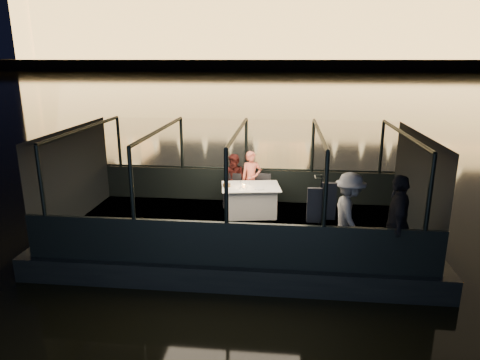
# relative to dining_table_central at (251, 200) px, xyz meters

# --- Properties ---
(river_water) EXTENTS (500.00, 500.00, 0.00)m
(river_water) POSITION_rel_dining_table_central_xyz_m (-0.22, 79.14, -0.89)
(river_water) COLOR black
(river_water) RESTS_ON ground
(boat_hull) EXTENTS (8.60, 4.40, 1.00)m
(boat_hull) POSITION_rel_dining_table_central_xyz_m (-0.22, -0.86, -0.89)
(boat_hull) COLOR black
(boat_hull) RESTS_ON river_water
(boat_deck) EXTENTS (8.00, 4.00, 0.04)m
(boat_deck) POSITION_rel_dining_table_central_xyz_m (-0.22, -0.86, -0.41)
(boat_deck) COLOR black
(boat_deck) RESTS_ON boat_hull
(gunwale_port) EXTENTS (8.00, 0.08, 0.90)m
(gunwale_port) POSITION_rel_dining_table_central_xyz_m (-0.22, 1.14, 0.06)
(gunwale_port) COLOR black
(gunwale_port) RESTS_ON boat_deck
(gunwale_starboard) EXTENTS (8.00, 0.08, 0.90)m
(gunwale_starboard) POSITION_rel_dining_table_central_xyz_m (-0.22, -2.86, 0.06)
(gunwale_starboard) COLOR black
(gunwale_starboard) RESTS_ON boat_deck
(cabin_glass_port) EXTENTS (8.00, 0.02, 1.40)m
(cabin_glass_port) POSITION_rel_dining_table_central_xyz_m (-0.22, 1.14, 1.21)
(cabin_glass_port) COLOR #99B2B2
(cabin_glass_port) RESTS_ON gunwale_port
(cabin_glass_starboard) EXTENTS (8.00, 0.02, 1.40)m
(cabin_glass_starboard) POSITION_rel_dining_table_central_xyz_m (-0.22, -2.86, 1.21)
(cabin_glass_starboard) COLOR #99B2B2
(cabin_glass_starboard) RESTS_ON gunwale_starboard
(cabin_roof_glass) EXTENTS (8.00, 4.00, 0.02)m
(cabin_roof_glass) POSITION_rel_dining_table_central_xyz_m (-0.22, -0.86, 1.91)
(cabin_roof_glass) COLOR #99B2B2
(cabin_roof_glass) RESTS_ON boat_deck
(end_wall_fore) EXTENTS (0.02, 4.00, 2.30)m
(end_wall_fore) POSITION_rel_dining_table_central_xyz_m (-4.22, -0.86, 0.76)
(end_wall_fore) COLOR black
(end_wall_fore) RESTS_ON boat_deck
(end_wall_aft) EXTENTS (0.02, 4.00, 2.30)m
(end_wall_aft) POSITION_rel_dining_table_central_xyz_m (3.78, -0.86, 0.76)
(end_wall_aft) COLOR black
(end_wall_aft) RESTS_ON boat_deck
(canopy_ribs) EXTENTS (8.00, 4.00, 2.30)m
(canopy_ribs) POSITION_rel_dining_table_central_xyz_m (-0.22, -0.86, 0.76)
(canopy_ribs) COLOR black
(canopy_ribs) RESTS_ON boat_deck
(embankment) EXTENTS (400.00, 140.00, 6.00)m
(embankment) POSITION_rel_dining_table_central_xyz_m (-0.22, 209.14, 0.11)
(embankment) COLOR #423D33
(embankment) RESTS_ON ground
(dining_table_central) EXTENTS (1.59, 1.26, 0.77)m
(dining_table_central) POSITION_rel_dining_table_central_xyz_m (0.00, 0.00, 0.00)
(dining_table_central) COLOR silver
(dining_table_central) RESTS_ON boat_deck
(chair_port_left) EXTENTS (0.53, 0.53, 0.89)m
(chair_port_left) POSITION_rel_dining_table_central_xyz_m (-0.51, 0.52, 0.06)
(chair_port_left) COLOR black
(chair_port_left) RESTS_ON boat_deck
(chair_port_right) EXTENTS (0.49, 0.49, 0.91)m
(chair_port_right) POSITION_rel_dining_table_central_xyz_m (0.27, 0.48, 0.06)
(chair_port_right) COLOR black
(chair_port_right) RESTS_ON boat_deck
(coat_stand) EXTENTS (0.52, 0.44, 1.75)m
(coat_stand) POSITION_rel_dining_table_central_xyz_m (1.53, -2.40, 0.51)
(coat_stand) COLOR black
(coat_stand) RESTS_ON boat_deck
(person_woman_coral) EXTENTS (0.62, 0.50, 1.50)m
(person_woman_coral) POSITION_rel_dining_table_central_xyz_m (-0.04, 0.72, 0.36)
(person_woman_coral) COLOR #F17357
(person_woman_coral) RESTS_ON boat_deck
(person_man_maroon) EXTENTS (0.77, 0.66, 1.41)m
(person_man_maroon) POSITION_rel_dining_table_central_xyz_m (-0.48, 0.72, 0.36)
(person_man_maroon) COLOR #411412
(person_man_maroon) RESTS_ON boat_deck
(passenger_stripe) EXTENTS (0.77, 1.19, 1.73)m
(passenger_stripe) POSITION_rel_dining_table_central_xyz_m (2.13, -2.11, 0.47)
(passenger_stripe) COLOR white
(passenger_stripe) RESTS_ON boat_deck
(passenger_dark) EXTENTS (0.69, 1.16, 1.85)m
(passenger_dark) POSITION_rel_dining_table_central_xyz_m (2.94, -2.61, 0.47)
(passenger_dark) COLOR black
(passenger_dark) RESTS_ON boat_deck
(wine_bottle) EXTENTS (0.09, 0.09, 0.31)m
(wine_bottle) POSITION_rel_dining_table_central_xyz_m (-0.60, -0.31, 0.53)
(wine_bottle) COLOR #133419
(wine_bottle) RESTS_ON dining_table_central
(bread_basket) EXTENTS (0.24, 0.24, 0.08)m
(bread_basket) POSITION_rel_dining_table_central_xyz_m (-0.60, -0.09, 0.42)
(bread_basket) COLOR brown
(bread_basket) RESTS_ON dining_table_central
(amber_candle) EXTENTS (0.07, 0.07, 0.08)m
(amber_candle) POSITION_rel_dining_table_central_xyz_m (-0.16, -0.13, 0.42)
(amber_candle) COLOR #FF953F
(amber_candle) RESTS_ON dining_table_central
(plate_near) EXTENTS (0.34, 0.34, 0.02)m
(plate_near) POSITION_rel_dining_table_central_xyz_m (0.23, -0.21, 0.39)
(plate_near) COLOR silver
(plate_near) RESTS_ON dining_table_central
(plate_far) EXTENTS (0.28, 0.28, 0.02)m
(plate_far) POSITION_rel_dining_table_central_xyz_m (-0.60, 0.05, 0.39)
(plate_far) COLOR white
(plate_far) RESTS_ON dining_table_central
(wine_glass_white) EXTENTS (0.08, 0.08, 0.21)m
(wine_glass_white) POSITION_rel_dining_table_central_xyz_m (-0.60, -0.24, 0.48)
(wine_glass_white) COLOR silver
(wine_glass_white) RESTS_ON dining_table_central
(wine_glass_red) EXTENTS (0.08, 0.08, 0.20)m
(wine_glass_red) POSITION_rel_dining_table_central_xyz_m (-0.04, 0.11, 0.48)
(wine_glass_red) COLOR white
(wine_glass_red) RESTS_ON dining_table_central
(wine_glass_empty) EXTENTS (0.07, 0.07, 0.18)m
(wine_glass_empty) POSITION_rel_dining_table_central_xyz_m (-0.24, -0.21, 0.48)
(wine_glass_empty) COLOR silver
(wine_glass_empty) RESTS_ON dining_table_central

